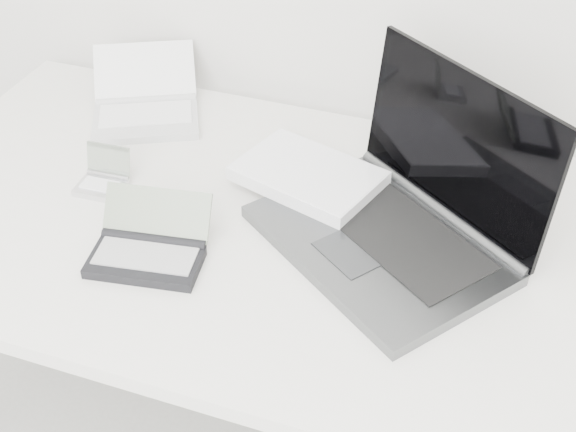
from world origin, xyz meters
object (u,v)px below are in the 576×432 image
(desk, at_px, (311,253))
(netbook_open_white, at_px, (146,106))
(palmtop_charcoal, at_px, (149,249))
(laptop_large, at_px, (380,206))

(desk, distance_m, netbook_open_white, 0.53)
(desk, height_order, palmtop_charcoal, palmtop_charcoal)
(desk, relative_size, palmtop_charcoal, 7.69)
(desk, distance_m, laptop_large, 0.15)
(desk, height_order, laptop_large, laptop_large)
(laptop_large, bearing_deg, palmtop_charcoal, -112.69)
(desk, relative_size, laptop_large, 2.73)
(desk, xyz_separation_m, laptop_large, (0.11, 0.06, 0.09))
(desk, relative_size, netbook_open_white, 4.81)
(netbook_open_white, bearing_deg, desk, -55.94)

